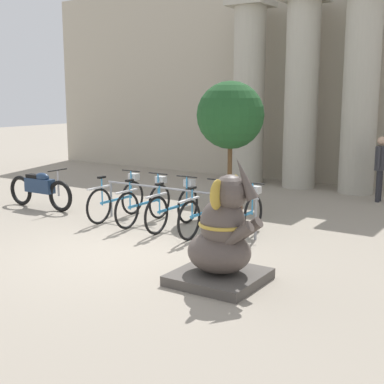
% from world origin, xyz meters
% --- Properties ---
extents(ground_plane, '(60.00, 60.00, 0.00)m').
position_xyz_m(ground_plane, '(0.00, 0.00, 0.00)').
color(ground_plane, gray).
extents(building_facade, '(20.00, 0.20, 6.00)m').
position_xyz_m(building_facade, '(0.00, 8.60, 3.00)').
color(building_facade, '#B2A893').
rests_on(building_facade, ground_plane).
extents(column_left, '(1.14, 1.14, 5.16)m').
position_xyz_m(column_left, '(-1.60, 7.60, 2.62)').
color(column_left, '#ADA899').
rests_on(column_left, ground_plane).
extents(column_middle, '(1.14, 1.14, 5.16)m').
position_xyz_m(column_middle, '(0.00, 7.60, 2.62)').
color(column_middle, '#ADA899').
rests_on(column_middle, ground_plane).
extents(column_right, '(1.14, 1.14, 5.16)m').
position_xyz_m(column_right, '(1.60, 7.60, 2.62)').
color(column_right, '#ADA899').
rests_on(column_right, ground_plane).
extents(bike_rack, '(3.51, 0.05, 0.77)m').
position_xyz_m(bike_rack, '(-0.25, 1.95, 0.60)').
color(bike_rack, gray).
rests_on(bike_rack, ground_plane).
extents(bicycle_0, '(0.48, 1.79, 0.97)m').
position_xyz_m(bicycle_0, '(-1.70, 1.87, 0.42)').
color(bicycle_0, black).
rests_on(bicycle_0, ground_plane).
extents(bicycle_1, '(0.48, 1.79, 0.97)m').
position_xyz_m(bicycle_1, '(-0.98, 1.86, 0.42)').
color(bicycle_1, black).
rests_on(bicycle_1, ground_plane).
extents(bicycle_2, '(0.48, 1.79, 0.97)m').
position_xyz_m(bicycle_2, '(-0.25, 1.84, 0.42)').
color(bicycle_2, black).
rests_on(bicycle_2, ground_plane).
extents(bicycle_3, '(0.48, 1.79, 0.97)m').
position_xyz_m(bicycle_3, '(0.48, 1.83, 0.42)').
color(bicycle_3, black).
rests_on(bicycle_3, ground_plane).
extents(bicycle_4, '(0.48, 1.79, 0.97)m').
position_xyz_m(bicycle_4, '(1.21, 1.85, 0.42)').
color(bicycle_4, black).
rests_on(bicycle_4, ground_plane).
extents(elephant_statue, '(1.17, 1.17, 1.79)m').
position_xyz_m(elephant_statue, '(2.07, -0.31, 0.61)').
color(elephant_statue, '#4C4742').
rests_on(elephant_statue, ground_plane).
extents(motorcycle, '(2.01, 0.55, 0.95)m').
position_xyz_m(motorcycle, '(-3.85, 1.69, 0.46)').
color(motorcycle, black).
rests_on(motorcycle, ground_plane).
extents(person_pedestrian, '(0.21, 0.47, 1.58)m').
position_xyz_m(person_pedestrian, '(2.42, 6.71, 0.94)').
color(person_pedestrian, '#28282D').
rests_on(person_pedestrian, ground_plane).
extents(potted_tree, '(1.46, 1.46, 2.86)m').
position_xyz_m(potted_tree, '(-0.04, 3.69, 2.05)').
color(potted_tree, brown).
rests_on(potted_tree, ground_plane).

